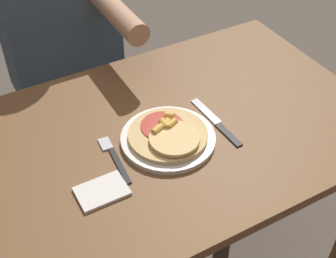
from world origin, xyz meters
The scene contains 7 objects.
dining_table centered at (0.00, 0.00, 0.61)m, with size 1.12×0.73×0.73m.
plate centered at (-0.03, -0.04, 0.73)m, with size 0.25×0.25×0.01m.
pizza centered at (-0.03, -0.04, 0.75)m, with size 0.21×0.21×0.04m.
fork centered at (-0.18, -0.02, 0.73)m, with size 0.03×0.18×0.00m.
knife centered at (0.12, -0.04, 0.73)m, with size 0.03×0.22×0.00m.
napkin centered at (-0.25, -0.12, 0.73)m, with size 0.12×0.08×0.01m.
person_diner centered at (-0.08, 0.64, 0.71)m, with size 0.38×0.52×1.21m.
Camera 1 is at (-0.46, -0.81, 1.56)m, focal length 50.00 mm.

